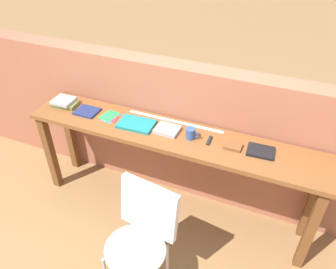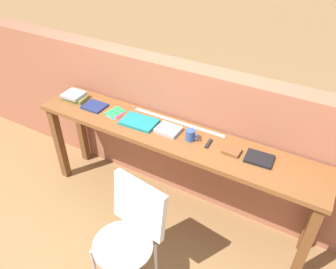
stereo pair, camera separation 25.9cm
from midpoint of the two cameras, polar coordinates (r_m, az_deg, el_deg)
The scene contains 14 objects.
ground_plane at distance 3.07m, azimuth -4.38°, elevation -16.38°, with size 40.00×40.00×0.00m, color olive.
brick_wall_back at distance 3.02m, azimuth 0.38°, elevation 0.36°, with size 6.00×0.20×1.33m, color #9E5B42.
sideboard at distance 2.73m, azimuth -2.32°, elevation -2.23°, with size 2.50×0.44×0.88m.
chair_white_moulded at distance 2.40m, azimuth -8.11°, elevation -17.14°, with size 0.50×0.51×0.89m.
book_stack_leftmost at distance 3.16m, azimuth -19.89°, elevation 5.17°, with size 0.23×0.18×0.06m.
magazine_cycling at distance 3.01m, azimuth -16.33°, elevation 3.81°, with size 0.20×0.17×0.02m, color navy.
pamphlet_pile_colourful at distance 2.90m, azimuth -12.54°, elevation 2.96°, with size 0.16×0.18×0.01m.
book_open_centre at distance 2.75m, azimuth -8.24°, elevation 1.73°, with size 0.30×0.20×0.02m, color #19757A.
book_grey_hardcover at distance 2.65m, azimuth -2.93°, elevation 0.74°, with size 0.19×0.16×0.03m, color #9E9EA3.
mug at distance 2.56m, azimuth 1.14°, elevation 0.09°, with size 0.11×0.08×0.09m.
multitool_folded at distance 2.56m, azimuth 4.34°, elevation -1.13°, with size 0.02×0.11×0.02m, color black.
leather_journal_brown at distance 2.51m, azimuth 8.40°, elevation -2.14°, with size 0.13×0.10×0.02m, color brown.
book_repair_rightmost at distance 2.50m, azimuth 13.02°, elevation -2.98°, with size 0.20×0.15×0.02m, color black.
ruler_metal_back_edge at distance 2.78m, azimuth -1.47°, elevation 2.22°, with size 0.85×0.03×0.00m, color silver.
Camera 1 is at (0.80, -1.68, 2.44)m, focal length 35.00 mm.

